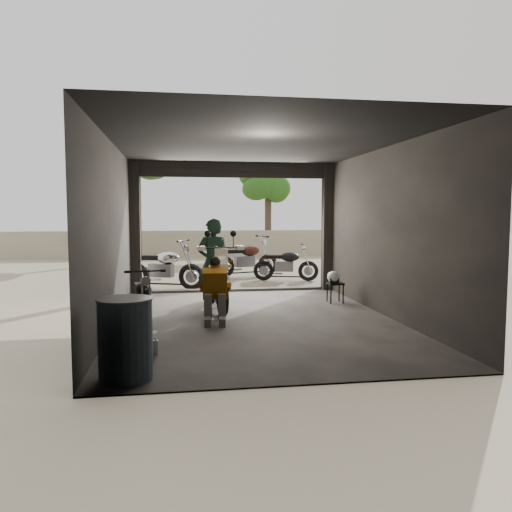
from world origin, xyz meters
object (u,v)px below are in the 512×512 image
object	(u,v)px
outside_bike_a	(163,264)
mechanic	(215,292)
main_bike	(217,277)
outside_bike_c	(286,262)
left_bike	(143,296)
helmet	(333,277)
rider	(213,263)
oil_drum	(125,340)
stool	(335,286)
sign_post	(360,228)
outside_bike_b	(246,256)

from	to	relation	value
outside_bike_a	mechanic	distance (m)	4.44
main_bike	mechanic	world-z (taller)	main_bike
outside_bike_c	left_bike	bearing A→B (deg)	159.79
mechanic	outside_bike_a	bearing A→B (deg)	108.20
helmet	left_bike	bearing A→B (deg)	-161.66
main_bike	rider	bearing A→B (deg)	93.43
left_bike	outside_bike_c	xyz separation A→B (m)	(3.73, 5.29, 0.05)
left_bike	oil_drum	size ratio (longest dim) A/B	1.56
main_bike	left_bike	xyz separation A→B (m)	(-1.39, -1.19, -0.17)
stool	rider	bearing A→B (deg)	179.76
outside_bike_a	rider	distance (m)	2.89
rider	sign_post	distance (m)	4.79
left_bike	rider	xyz separation A→B (m)	(1.35, 1.52, 0.42)
mechanic	sign_post	world-z (taller)	sign_post
outside_bike_b	oil_drum	size ratio (longest dim) A/B	1.95
mechanic	helmet	world-z (taller)	mechanic
oil_drum	sign_post	xyz separation A→B (m)	(5.44, 6.91, 1.09)
mechanic	stool	distance (m)	3.21
outside_bike_c	rider	distance (m)	4.48
left_bike	rider	distance (m)	2.07
main_bike	rider	size ratio (longest dim) A/B	1.09
outside_bike_b	mechanic	size ratio (longest dim) A/B	1.65
outside_bike_a	oil_drum	bearing A→B (deg)	-161.40
main_bike	mechanic	bearing A→B (deg)	-99.47
left_bike	mechanic	size ratio (longest dim) A/B	1.32
left_bike	oil_drum	distance (m)	3.00
outside_bike_a	outside_bike_c	distance (m)	3.66
mechanic	oil_drum	size ratio (longest dim) A/B	1.18
left_bike	outside_bike_a	bearing A→B (deg)	76.66
helmet	sign_post	xyz separation A→B (m)	(1.49, 2.42, 0.99)
left_bike	outside_bike_c	bearing A→B (deg)	44.79
outside_bike_a	helmet	distance (m)	4.58
oil_drum	mechanic	bearing A→B (deg)	66.26
helmet	sign_post	world-z (taller)	sign_post
sign_post	outside_bike_c	bearing A→B (deg)	155.02
stool	sign_post	bearing A→B (deg)	59.01
main_bike	sign_post	distance (m)	4.97
rider	sign_post	bearing A→B (deg)	-146.14
left_bike	stool	world-z (taller)	left_bike
outside_bike_b	stool	size ratio (longest dim) A/B	4.12
helmet	oil_drum	bearing A→B (deg)	-133.61
stool	helmet	size ratio (longest dim) A/B	1.62
rider	helmet	bearing A→B (deg)	-177.18
helmet	outside_bike_a	bearing A→B (deg)	141.75
main_bike	outside_bike_b	bearing A→B (deg)	71.88
helmet	oil_drum	world-z (taller)	oil_drum
main_bike	outside_bike_a	size ratio (longest dim) A/B	1.06
rider	main_bike	bearing A→B (deg)	100.80
helmet	oil_drum	distance (m)	5.98
rider	stool	xyz separation A→B (m)	(2.65, -0.01, -0.54)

